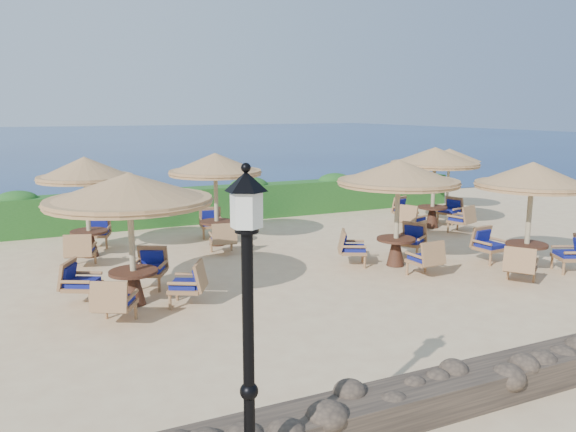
{
  "coord_description": "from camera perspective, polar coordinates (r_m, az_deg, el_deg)",
  "views": [
    {
      "loc": [
        -6.53,
        -11.45,
        3.85
      ],
      "look_at": [
        -0.94,
        0.72,
        1.3
      ],
      "focal_mm": 35.0,
      "sensor_mm": 36.0,
      "label": 1
    }
  ],
  "objects": [
    {
      "name": "cafe_set_2",
      "position": [
        14.33,
        23.44,
        1.92
      ],
      "size": [
        2.76,
        2.73,
        2.65
      ],
      "color": "tan",
      "rests_on": "ground"
    },
    {
      "name": "lamp_post",
      "position": [
        5.47,
        -4.03,
        -14.07
      ],
      "size": [
        0.44,
        0.44,
        3.31
      ],
      "color": "black",
      "rests_on": "ground"
    },
    {
      "name": "stone_wall",
      "position": [
        9.13,
        24.94,
        -13.7
      ],
      "size": [
        15.0,
        0.65,
        0.44
      ],
      "primitive_type": "cube",
      "color": "#4F3F31",
      "rests_on": "ground"
    },
    {
      "name": "cafe_set_1",
      "position": [
        13.97,
        11.11,
        2.77
      ],
      "size": [
        3.0,
        3.0,
        2.65
      ],
      "color": "tan",
      "rests_on": "ground"
    },
    {
      "name": "ground",
      "position": [
        13.73,
        4.84,
        -5.54
      ],
      "size": [
        120.0,
        120.0,
        0.0
      ],
      "primitive_type": "plane",
      "color": "beige",
      "rests_on": "ground"
    },
    {
      "name": "cafe_set_3",
      "position": [
        15.5,
        -19.85,
        3.03
      ],
      "size": [
        2.44,
        2.88,
        2.65
      ],
      "color": "tan",
      "rests_on": "ground"
    },
    {
      "name": "hedge",
      "position": [
        20.03,
        -5.31,
        1.39
      ],
      "size": [
        18.0,
        0.9,
        1.2
      ],
      "primitive_type": "cube",
      "color": "#1A4D18",
      "rests_on": "ground"
    },
    {
      "name": "cafe_set_4",
      "position": [
        15.99,
        -7.38,
        3.97
      ],
      "size": [
        2.64,
        2.87,
        2.65
      ],
      "color": "tan",
      "rests_on": "ground"
    },
    {
      "name": "cafe_set_0",
      "position": [
        11.31,
        -15.76,
        0.58
      ],
      "size": [
        3.24,
        3.24,
        2.65
      ],
      "color": "tan",
      "rests_on": "ground"
    },
    {
      "name": "sea",
      "position": [
        81.8,
        -20.23,
        7.41
      ],
      "size": [
        160.0,
        160.0,
        0.0
      ],
      "primitive_type": "plane",
      "color": "#0C2052",
      "rests_on": "ground"
    },
    {
      "name": "extra_parasol",
      "position": [
        22.03,
        16.09,
        5.98
      ],
      "size": [
        2.3,
        2.3,
        2.41
      ],
      "color": "tan",
      "rests_on": "ground"
    },
    {
      "name": "cafe_set_5",
      "position": [
        18.9,
        14.63,
        4.33
      ],
      "size": [
        2.88,
        2.88,
        2.65
      ],
      "color": "tan",
      "rests_on": "ground"
    }
  ]
}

